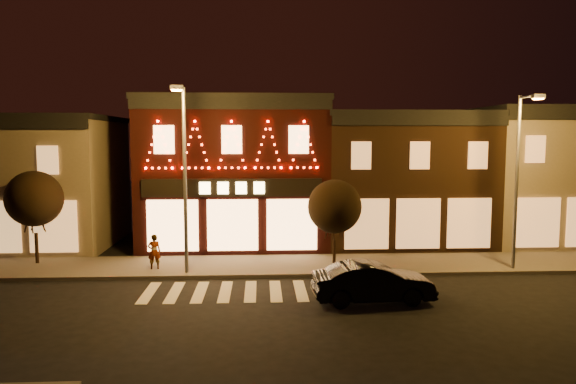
{
  "coord_description": "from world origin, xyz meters",
  "views": [
    {
      "loc": [
        1.43,
        -16.83,
        6.11
      ],
      "look_at": [
        2.5,
        4.0,
        3.98
      ],
      "focal_mm": 33.37,
      "sensor_mm": 36.0,
      "label": 1
    }
  ],
  "objects": [
    {
      "name": "building_right_a",
      "position": [
        9.5,
        13.99,
        3.76
      ],
      "size": [
        9.2,
        8.28,
        7.5
      ],
      "color": "#311E11",
      "rests_on": "ground"
    },
    {
      "name": "ground",
      "position": [
        0.0,
        0.0,
        0.0
      ],
      "size": [
        120.0,
        120.0,
        0.0
      ],
      "primitive_type": "plane",
      "color": "black",
      "rests_on": "ground"
    },
    {
      "name": "streetlamp_mid",
      "position": [
        -1.88,
        6.36,
        4.9
      ],
      "size": [
        0.51,
        1.85,
        8.1
      ],
      "rotation": [
        0.0,
        0.0,
        0.02
      ],
      "color": "#59595E",
      "rests_on": "sidewalk_far"
    },
    {
      "name": "building_pulp",
      "position": [
        0.0,
        13.98,
        4.16
      ],
      "size": [
        10.2,
        8.34,
        8.3
      ],
      "color": "black",
      "rests_on": "ground"
    },
    {
      "name": "tree_left",
      "position": [
        -9.24,
        8.76,
        3.23
      ],
      "size": [
        2.63,
        2.63,
        4.4
      ],
      "rotation": [
        0.0,
        0.0,
        0.1
      ],
      "color": "black",
      "rests_on": "sidewalk_far"
    },
    {
      "name": "building_left",
      "position": [
        -13.0,
        13.99,
        3.66
      ],
      "size": [
        12.2,
        8.28,
        7.3
      ],
      "color": "#786D55",
      "rests_on": "ground"
    },
    {
      "name": "dark_sedan",
      "position": [
        5.58,
        2.41,
        0.74
      ],
      "size": [
        4.55,
        1.8,
        1.47
      ],
      "primitive_type": "imported",
      "rotation": [
        0.0,
        0.0,
        1.62
      ],
      "color": "black",
      "rests_on": "ground"
    },
    {
      "name": "streetlamp_right",
      "position": [
        12.95,
        6.37,
        4.73
      ],
      "size": [
        0.49,
        1.78,
        7.8
      ],
      "rotation": [
        0.0,
        0.0,
        0.01
      ],
      "color": "#59595E",
      "rests_on": "sidewalk_far"
    },
    {
      "name": "tree_right",
      "position": [
        4.75,
        6.94,
        3.0
      ],
      "size": [
        2.44,
        2.44,
        4.07
      ],
      "rotation": [
        0.0,
        0.0,
        -0.21
      ],
      "color": "black",
      "rests_on": "sidewalk_far"
    },
    {
      "name": "pedestrian",
      "position": [
        -3.42,
        7.3,
        0.95
      ],
      "size": [
        0.65,
        0.51,
        1.59
      ],
      "primitive_type": "imported",
      "rotation": [
        0.0,
        0.0,
        3.38
      ],
      "color": "gray",
      "rests_on": "sidewalk_far"
    },
    {
      "name": "sidewalk_far",
      "position": [
        2.0,
        8.0,
        0.07
      ],
      "size": [
        44.0,
        4.0,
        0.15
      ],
      "primitive_type": "cube",
      "color": "#47423D",
      "rests_on": "ground"
    },
    {
      "name": "building_right_b",
      "position": [
        18.5,
        13.99,
        3.91
      ],
      "size": [
        9.2,
        8.28,
        7.8
      ],
      "color": "#786D55",
      "rests_on": "ground"
    }
  ]
}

